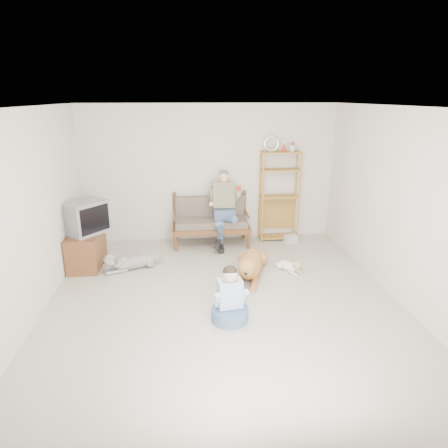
{
  "coord_description": "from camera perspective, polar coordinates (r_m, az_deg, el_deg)",
  "views": [
    {
      "loc": [
        -0.52,
        -5.09,
        2.83
      ],
      "look_at": [
        0.11,
        1.0,
        0.86
      ],
      "focal_mm": 32.0,
      "sensor_mm": 36.0,
      "label": 1
    }
  ],
  "objects": [
    {
      "name": "terrier",
      "position": [
        6.83,
        9.5,
        -5.96
      ],
      "size": [
        0.39,
        0.53,
        0.23
      ],
      "rotation": [
        0.0,
        0.0,
        0.56
      ],
      "color": "silver",
      "rests_on": "ground"
    },
    {
      "name": "etagere",
      "position": [
        8.1,
        7.9,
        4.08
      ],
      "size": [
        0.8,
        0.35,
        2.1
      ],
      "color": "#B28137",
      "rests_on": "ground"
    },
    {
      "name": "wall_front",
      "position": [
        2.81,
        5.88,
        -13.93
      ],
      "size": [
        5.0,
        0.0,
        5.0
      ],
      "primitive_type": "plane",
      "rotation": [
        -1.57,
        0.0,
        0.0
      ],
      "color": "beige",
      "rests_on": "ground"
    },
    {
      "name": "wall_outlet",
      "position": [
        8.25,
        -10.69,
        -0.3
      ],
      "size": [
        0.12,
        0.02,
        0.08
      ],
      "primitive_type": "cube",
      "color": "silver",
      "rests_on": "ground"
    },
    {
      "name": "shaggy_dog",
      "position": [
        7.0,
        -13.33,
        -5.28
      ],
      "size": [
        1.05,
        0.54,
        0.33
      ],
      "rotation": [
        0.0,
        0.0,
        -1.18
      ],
      "color": "silver",
      "rests_on": "ground"
    },
    {
      "name": "child",
      "position": [
        5.29,
        0.84,
        -10.91
      ],
      "size": [
        0.49,
        0.49,
        0.78
      ],
      "rotation": [
        0.0,
        0.0,
        0.16
      ],
      "color": "#476082",
      "rests_on": "ground"
    },
    {
      "name": "tv_stand",
      "position": [
        7.28,
        -19.1,
        -3.49
      ],
      "size": [
        0.52,
        0.91,
        0.6
      ],
      "rotation": [
        0.0,
        0.0,
        -0.02
      ],
      "color": "brown",
      "rests_on": "ground"
    },
    {
      "name": "ceiling",
      "position": [
        5.11,
        -0.05,
        16.43
      ],
      "size": [
        5.5,
        5.5,
        0.0
      ],
      "primitive_type": "plane",
      "rotation": [
        3.14,
        0.0,
        0.0
      ],
      "color": "silver",
      "rests_on": "ground"
    },
    {
      "name": "crt_tv",
      "position": [
        7.12,
        -19.26,
        0.94
      ],
      "size": [
        0.83,
        0.85,
        0.55
      ],
      "rotation": [
        0.0,
        0.0,
        -0.7
      ],
      "color": "slate",
      "rests_on": "tv_stand"
    },
    {
      "name": "golden_retriever",
      "position": [
        6.58,
        3.73,
        -5.82
      ],
      "size": [
        0.66,
        1.51,
        0.47
      ],
      "rotation": [
        0.0,
        0.0,
        -0.28
      ],
      "color": "#AF713C",
      "rests_on": "ground"
    },
    {
      "name": "wall_left",
      "position": [
        5.65,
        -26.16,
        0.83
      ],
      "size": [
        0.0,
        5.5,
        5.5
      ],
      "primitive_type": "plane",
      "rotation": [
        1.57,
        0.0,
        1.57
      ],
      "color": "beige",
      "rests_on": "ground"
    },
    {
      "name": "wall_right",
      "position": [
        6.1,
        24.04,
        2.26
      ],
      "size": [
        0.0,
        5.5,
        5.5
      ],
      "primitive_type": "plane",
      "rotation": [
        1.57,
        0.0,
        -1.57
      ],
      "color": "beige",
      "rests_on": "ground"
    },
    {
      "name": "loveseat",
      "position": [
        7.89,
        -1.91,
        0.59
      ],
      "size": [
        1.5,
        0.7,
        0.95
      ],
      "rotation": [
        0.0,
        0.0,
        -0.0
      ],
      "color": "brown",
      "rests_on": "ground"
    },
    {
      "name": "man",
      "position": [
        7.66,
        -0.08,
        1.54
      ],
      "size": [
        0.56,
        0.8,
        1.29
      ],
      "color": "#476082",
      "rests_on": "loveseat"
    },
    {
      "name": "book_stack",
      "position": [
        8.17,
        9.52,
        -2.08
      ],
      "size": [
        0.28,
        0.24,
        0.15
      ],
      "primitive_type": "cube",
      "rotation": [
        0.0,
        0.0,
        0.33
      ],
      "color": "silver",
      "rests_on": "ground"
    },
    {
      "name": "wall_back",
      "position": [
        7.99,
        -2.09,
        7.19
      ],
      "size": [
        5.0,
        0.0,
        5.0
      ],
      "primitive_type": "plane",
      "rotation": [
        1.57,
        0.0,
        0.0
      ],
      "color": "beige",
      "rests_on": "ground"
    },
    {
      "name": "floor",
      "position": [
        5.84,
        -0.05,
        -11.09
      ],
      "size": [
        5.5,
        5.5,
        0.0
      ],
      "primitive_type": "plane",
      "color": "beige",
      "rests_on": "ground"
    }
  ]
}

